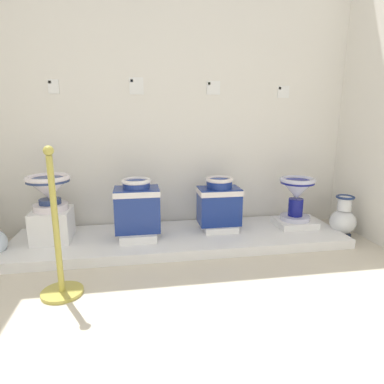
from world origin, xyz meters
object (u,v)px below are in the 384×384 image
object	(u,v)px
plinth_block_pale_glazed	(138,233)
stanchion_post_near_left	(59,256)
antique_toilet_broad_patterned	(49,189)
plinth_block_tall_cobalt	(218,226)
info_placard_second	(136,86)
info_placard_third	(213,88)
plinth_block_broad_patterned	(52,225)
antique_toilet_pale_glazed	(137,205)
info_placard_first	(53,86)
antique_toilet_tall_cobalt	(219,201)
plinth_block_leftmost	(294,223)
decorative_vase_companion	(343,219)
info_placard_fourth	(283,92)
antique_toilet_leftmost	(297,192)

from	to	relation	value
plinth_block_pale_glazed	stanchion_post_near_left	world-z (taller)	stanchion_post_near_left
antique_toilet_broad_patterned	plinth_block_pale_glazed	world-z (taller)	antique_toilet_broad_patterned
antique_toilet_broad_patterned	stanchion_post_near_left	xyz separation A→B (m)	(0.23, -0.82, -0.28)
plinth_block_tall_cobalt	info_placard_second	xyz separation A→B (m)	(-0.74, 0.33, 1.33)
antique_toilet_broad_patterned	info_placard_third	xyz separation A→B (m)	(1.53, 0.38, 0.88)
plinth_block_broad_patterned	plinth_block_pale_glazed	size ratio (longest dim) A/B	0.89
antique_toilet_pale_glazed	info_placard_first	xyz separation A→B (m)	(-0.72, 0.42, 1.04)
plinth_block_tall_cobalt	antique_toilet_tall_cobalt	distance (m)	0.26
info_placard_third	plinth_block_broad_patterned	bearing A→B (deg)	-166.12
plinth_block_pale_glazed	antique_toilet_tall_cobalt	distance (m)	0.82
plinth_block_pale_glazed	antique_toilet_broad_patterned	bearing A→B (deg)	176.55
antique_toilet_broad_patterned	plinth_block_leftmost	world-z (taller)	antique_toilet_broad_patterned
plinth_block_tall_cobalt	decorative_vase_companion	size ratio (longest dim) A/B	0.81
antique_toilet_tall_cobalt	plinth_block_leftmost	size ratio (longest dim) A/B	1.22
antique_toilet_tall_cobalt	plinth_block_leftmost	world-z (taller)	antique_toilet_tall_cobalt
antique_toilet_broad_patterned	plinth_block_tall_cobalt	xyz separation A→B (m)	(1.53, 0.04, -0.44)
antique_toilet_broad_patterned	decorative_vase_companion	distance (m)	2.77
info_placard_second	info_placard_third	distance (m)	0.75
antique_toilet_tall_cobalt	plinth_block_leftmost	bearing A→B (deg)	-3.01
antique_toilet_broad_patterned	info_placard_fourth	bearing A→B (deg)	9.48
antique_toilet_leftmost	decorative_vase_companion	bearing A→B (deg)	-18.86
plinth_block_tall_cobalt	antique_toilet_tall_cobalt	size ratio (longest dim) A/B	0.74
info_placard_fourth	info_placard_second	bearing A→B (deg)	180.00
antique_toilet_pale_glazed	plinth_block_tall_cobalt	distance (m)	0.83
info_placard_second	antique_toilet_tall_cobalt	bearing A→B (deg)	-24.19
decorative_vase_companion	antique_toilet_tall_cobalt	bearing A→B (deg)	171.14
plinth_block_broad_patterned	stanchion_post_near_left	xyz separation A→B (m)	(0.23, -0.82, 0.05)
antique_toilet_pale_glazed	antique_toilet_leftmost	size ratio (longest dim) A/B	1.12
plinth_block_pale_glazed	stanchion_post_near_left	bearing A→B (deg)	-123.68
antique_toilet_tall_cobalt	info_placard_second	size ratio (longest dim) A/B	2.94
info_placard_third	stanchion_post_near_left	xyz separation A→B (m)	(-1.30, -1.20, -1.16)
info_placard_third	stanchion_post_near_left	world-z (taller)	info_placard_third
antique_toilet_leftmost	stanchion_post_near_left	distance (m)	2.24
info_placard_fourth	stanchion_post_near_left	xyz separation A→B (m)	(-2.04, -1.20, -1.13)
plinth_block_pale_glazed	info_placard_fourth	distance (m)	2.04
plinth_block_leftmost	info_placard_fourth	distance (m)	1.35
plinth_block_pale_glazed	info_placard_second	xyz separation A→B (m)	(0.04, 0.42, 1.33)
info_placard_second	info_placard_fourth	world-z (taller)	info_placard_second
plinth_block_broad_patterned	antique_toilet_leftmost	size ratio (longest dim) A/B	0.81
stanchion_post_near_left	antique_toilet_pale_glazed	bearing A→B (deg)	56.32
antique_toilet_broad_patterned	info_placard_second	size ratio (longest dim) A/B	2.41
antique_toilet_pale_glazed	plinth_block_tall_cobalt	size ratio (longest dim) A/B	1.42
plinth_block_broad_patterned	plinth_block_leftmost	world-z (taller)	plinth_block_broad_patterned
plinth_block_tall_cobalt	info_placard_fourth	bearing A→B (deg)	24.22
plinth_block_broad_patterned	stanchion_post_near_left	bearing A→B (deg)	-74.34
info_placard_first	stanchion_post_near_left	xyz separation A→B (m)	(0.20, -1.20, -1.16)
antique_toilet_tall_cobalt	info_placard_second	world-z (taller)	info_placard_second
antique_toilet_broad_patterned	plinth_block_pale_glazed	xyz separation A→B (m)	(0.75, -0.05, -0.44)
antique_toilet_leftmost	info_placard_second	bearing A→B (deg)	166.15
info_placard_fourth	antique_toilet_tall_cobalt	bearing A→B (deg)	-155.78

